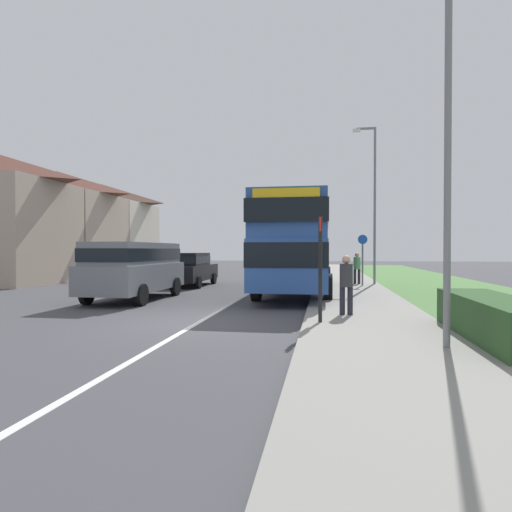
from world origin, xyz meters
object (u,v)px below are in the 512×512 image
pedestrian_walking_away (357,267)px  parked_car_black (189,268)px  pedestrian_at_stop (346,282)px  street_lamp_near (441,116)px  bus_stop_sign (320,261)px  cycle_route_sign (363,258)px  double_decker_bus (297,242)px  street_lamp_mid (373,196)px  parked_van_grey (135,266)px

pedestrian_walking_away → parked_car_black: bearing=-171.6°
pedestrian_at_stop → street_lamp_near: (1.44, -3.51, 3.15)m
bus_stop_sign → cycle_route_sign: 10.88m
parked_car_black → bus_stop_sign: (6.63, -10.55, 0.63)m
double_decker_bus → cycle_route_sign: 4.25m
pedestrian_at_stop → bus_stop_sign: size_ratio=0.64×
pedestrian_walking_away → street_lamp_near: street_lamp_near is taller
double_decker_bus → pedestrian_walking_away: bearing=56.4°
bus_stop_sign → street_lamp_mid: size_ratio=0.33×
bus_stop_sign → street_lamp_mid: bearing=78.4°
cycle_route_sign → street_lamp_near: 13.28m
parked_car_black → parked_van_grey: bearing=-90.5°
double_decker_bus → pedestrian_at_stop: (1.69, -6.46, -1.17)m
double_decker_bus → parked_van_grey: 6.54m
parked_van_grey → parked_car_black: (0.05, 6.04, -0.33)m
pedestrian_at_stop → bus_stop_sign: (-0.65, -1.23, 0.56)m
parked_van_grey → cycle_route_sign: bearing=36.0°
bus_stop_sign → cycle_route_sign: bus_stop_sign is taller
double_decker_bus → parked_van_grey: size_ratio=2.02×
pedestrian_at_stop → bus_stop_sign: 1.50m
street_lamp_near → bus_stop_sign: bearing=132.5°
double_decker_bus → pedestrian_at_stop: 6.78m
double_decker_bus → pedestrian_at_stop: double_decker_bus is taller
parked_car_black → bus_stop_sign: bus_stop_sign is taller
pedestrian_at_stop → street_lamp_near: 4.93m
double_decker_bus → pedestrian_at_stop: bearing=-75.3°
parked_car_black → pedestrian_at_stop: size_ratio=2.71×
pedestrian_at_stop → cycle_route_sign: bearing=82.8°
pedestrian_at_stop → street_lamp_near: street_lamp_near is taller
cycle_route_sign → double_decker_bus: bearing=-133.8°
cycle_route_sign → street_lamp_near: bearing=-89.0°
double_decker_bus → street_lamp_mid: bearing=50.7°
double_decker_bus → parked_van_grey: (-5.64, -3.17, -0.90)m
double_decker_bus → bus_stop_sign: size_ratio=4.00×
parked_van_grey → cycle_route_sign: 10.56m
street_lamp_near → double_decker_bus: bearing=107.4°
double_decker_bus → street_lamp_mid: size_ratio=1.32×
double_decker_bus → bus_stop_sign: (1.04, -7.69, -0.60)m
double_decker_bus → bus_stop_sign: bearing=-82.3°
street_lamp_near → pedestrian_at_stop: bearing=112.3°
parked_van_grey → bus_stop_sign: 8.07m
pedestrian_walking_away → cycle_route_sign: 1.17m
bus_stop_sign → cycle_route_sign: (1.86, 10.72, -0.11)m
pedestrian_at_stop → parked_van_grey: bearing=155.9°
parked_van_grey → street_lamp_mid: size_ratio=0.65×
bus_stop_sign → street_lamp_near: street_lamp_near is taller
bus_stop_sign → cycle_route_sign: bearing=80.2°
street_lamp_near → cycle_route_sign: bearing=91.0°
parked_van_grey → pedestrian_walking_away: parked_van_grey is taller
parked_van_grey → bus_stop_sign: bus_stop_sign is taller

